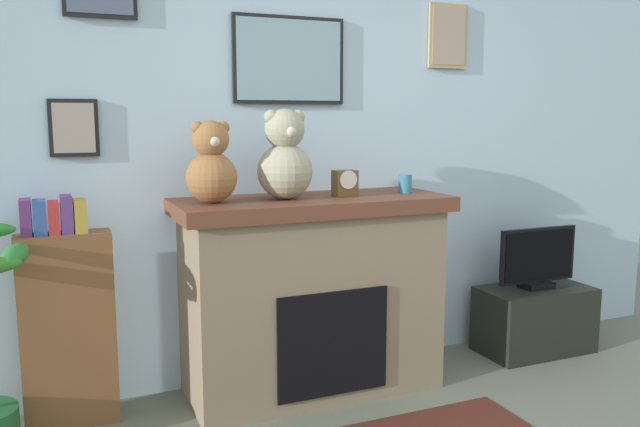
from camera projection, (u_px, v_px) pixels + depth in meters
name	position (u px, v px, depth m)	size (l,w,h in m)	color
back_wall	(323.00, 154.00, 3.88)	(5.20, 0.15, 2.60)	silver
fireplace	(312.00, 294.00, 3.60)	(1.49, 0.62, 1.09)	#837157
bookshelf	(67.00, 321.00, 3.19)	(0.44, 0.16, 1.15)	brown
tv_stand	(534.00, 319.00, 4.25)	(0.73, 0.40, 0.43)	black
television	(538.00, 259.00, 4.19)	(0.58, 0.14, 0.40)	black
candle_jar	(405.00, 184.00, 3.72)	(0.08, 0.08, 0.10)	teal
mantel_clock	(345.00, 183.00, 3.57)	(0.13, 0.09, 0.14)	brown
teddy_bear_cream	(211.00, 166.00, 3.26)	(0.26, 0.26, 0.42)	#966338
teddy_bear_grey	(285.00, 159.00, 3.41)	(0.29, 0.29, 0.47)	#9F9F81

